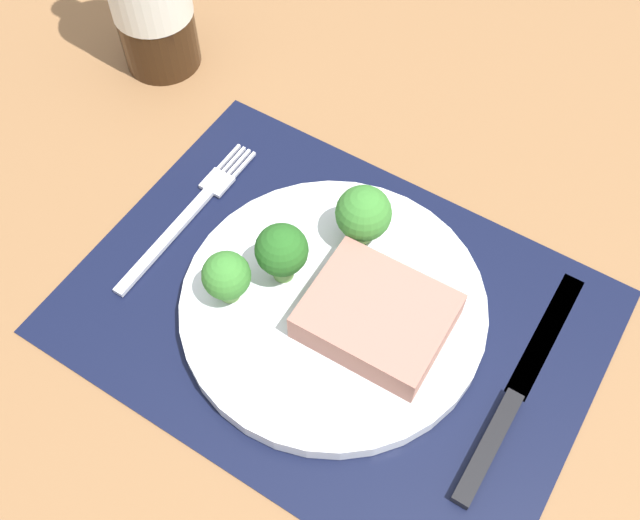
{
  "coord_description": "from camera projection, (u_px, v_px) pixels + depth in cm",
  "views": [
    {
      "loc": [
        14.9,
        -25.83,
        54.64
      ],
      "look_at": [
        -3.11,
        2.87,
        1.9
      ],
      "focal_mm": 41.01,
      "sensor_mm": 36.0,
      "label": 1
    }
  ],
  "objects": [
    {
      "name": "placemat",
      "position": [
        333.0,
        312.0,
        0.62
      ],
      "size": [
        43.16,
        31.66,
        0.3
      ],
      "primitive_type": "cube",
      "color": "black",
      "rests_on": "ground_plane"
    },
    {
      "name": "broccoli_near_steak",
      "position": [
        226.0,
        276.0,
        0.58
      ],
      "size": [
        4.02,
        4.02,
        5.08
      ],
      "color": "#6B994C",
      "rests_on": "plate"
    },
    {
      "name": "fork",
      "position": [
        189.0,
        214.0,
        0.67
      ],
      "size": [
        2.4,
        19.2,
        0.5
      ],
      "rotation": [
        0.0,
        0.0,
        -0.03
      ],
      "color": "silver",
      "rests_on": "placemat"
    },
    {
      "name": "broccoli_front_edge",
      "position": [
        363.0,
        214.0,
        0.61
      ],
      "size": [
        4.8,
        4.8,
        5.92
      ],
      "color": "#6B994C",
      "rests_on": "plate"
    },
    {
      "name": "steak",
      "position": [
        379.0,
        314.0,
        0.58
      ],
      "size": [
        11.3,
        9.42,
        2.89
      ],
      "primitive_type": "cube",
      "rotation": [
        0.0,
        0.0,
        0.02
      ],
      "color": "#9E6B5B",
      "rests_on": "plate"
    },
    {
      "name": "broccoli_near_fork",
      "position": [
        281.0,
        252.0,
        0.59
      ],
      "size": [
        4.41,
        4.41,
        5.96
      ],
      "color": "#5B8942",
      "rests_on": "plate"
    },
    {
      "name": "plate",
      "position": [
        333.0,
        306.0,
        0.61
      ],
      "size": [
        25.61,
        25.61,
        1.6
      ],
      "primitive_type": "cylinder",
      "color": "silver",
      "rests_on": "placemat"
    },
    {
      "name": "ground_plane",
      "position": [
        333.0,
        321.0,
        0.63
      ],
      "size": [
        140.0,
        110.0,
        3.0
      ],
      "primitive_type": "cube",
      "color": "brown"
    },
    {
      "name": "knife",
      "position": [
        512.0,
        400.0,
        0.57
      ],
      "size": [
        1.8,
        23.0,
        0.8
      ],
      "rotation": [
        0.0,
        0.0,
        0.0
      ],
      "color": "black",
      "rests_on": "placemat"
    }
  ]
}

